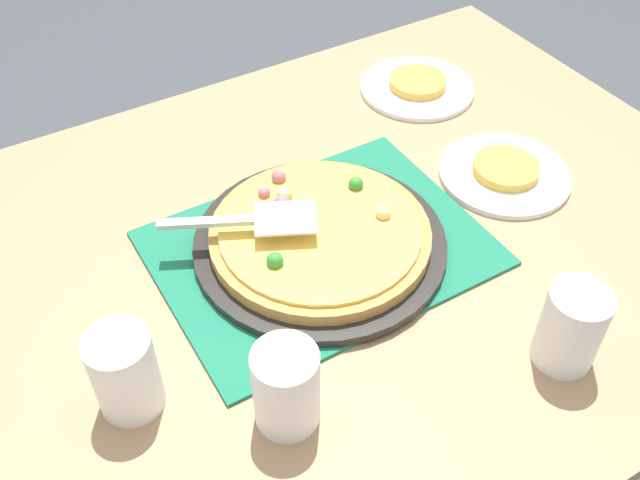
# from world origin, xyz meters

# --- Properties ---
(dining_table) EXTENTS (1.40, 1.00, 0.75)m
(dining_table) POSITION_xyz_m (0.00, 0.00, 0.64)
(dining_table) COLOR #9E7A56
(dining_table) RESTS_ON ground_plane
(placemat) EXTENTS (0.48, 0.36, 0.01)m
(placemat) POSITION_xyz_m (0.00, 0.00, 0.75)
(placemat) COLOR #196B4C
(placemat) RESTS_ON dining_table
(pizza_pan) EXTENTS (0.38, 0.38, 0.01)m
(pizza_pan) POSITION_xyz_m (0.00, 0.00, 0.76)
(pizza_pan) COLOR black
(pizza_pan) RESTS_ON placemat
(pizza) EXTENTS (0.33, 0.33, 0.05)m
(pizza) POSITION_xyz_m (-0.00, -0.00, 0.78)
(pizza) COLOR #B78442
(pizza) RESTS_ON pizza_pan
(plate_near_left) EXTENTS (0.22, 0.22, 0.01)m
(plate_near_left) POSITION_xyz_m (-0.36, 0.01, 0.76)
(plate_near_left) COLOR white
(plate_near_left) RESTS_ON dining_table
(plate_far_right) EXTENTS (0.22, 0.22, 0.01)m
(plate_far_right) POSITION_xyz_m (-0.38, -0.28, 0.76)
(plate_far_right) COLOR white
(plate_far_right) RESTS_ON dining_table
(served_slice_left) EXTENTS (0.11, 0.11, 0.02)m
(served_slice_left) POSITION_xyz_m (-0.36, 0.01, 0.77)
(served_slice_left) COLOR gold
(served_slice_left) RESTS_ON plate_near_left
(served_slice_right) EXTENTS (0.11, 0.11, 0.02)m
(served_slice_right) POSITION_xyz_m (-0.38, -0.28, 0.77)
(served_slice_right) COLOR gold
(served_slice_right) RESTS_ON plate_far_right
(cup_near) EXTENTS (0.08, 0.08, 0.12)m
(cup_near) POSITION_xyz_m (0.34, 0.11, 0.81)
(cup_near) COLOR white
(cup_near) RESTS_ON dining_table
(cup_far) EXTENTS (0.08, 0.08, 0.12)m
(cup_far) POSITION_xyz_m (-0.17, 0.33, 0.81)
(cup_far) COLOR white
(cup_far) RESTS_ON dining_table
(cup_corner) EXTENTS (0.08, 0.08, 0.12)m
(cup_corner) POSITION_xyz_m (0.18, 0.23, 0.81)
(cup_corner) COLOR white
(cup_corner) RESTS_ON dining_table
(pizza_server) EXTENTS (0.23, 0.14, 0.01)m
(pizza_server) POSITION_xyz_m (0.09, -0.04, 0.82)
(pizza_server) COLOR silver
(pizza_server) RESTS_ON pizza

